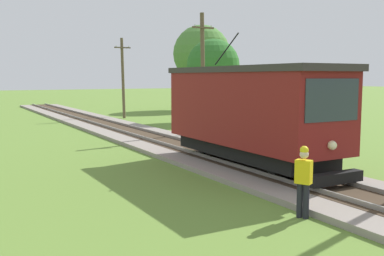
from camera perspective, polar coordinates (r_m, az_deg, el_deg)
red_tram at (r=16.72m, az=7.38°, el=2.17°), size 2.60×8.54×4.79m
utility_pole_mid at (r=26.22m, az=1.40°, el=6.93°), size 1.40×0.52×7.10m
utility_pole_far at (r=38.25m, az=-8.74°, el=6.39°), size 1.40×0.56×6.67m
track_worker at (r=11.31m, az=13.93°, el=-6.22°), size 0.39×0.45×1.78m
second_worker at (r=18.00m, az=16.14°, el=-1.61°), size 0.37×0.44×1.78m
tree_left_near at (r=47.59m, az=1.23°, el=9.37°), size 5.95×5.95×8.83m
tree_right_near at (r=34.75m, az=2.69°, el=7.90°), size 4.05×4.05×6.34m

